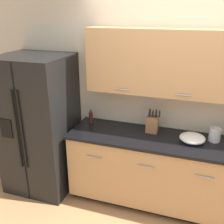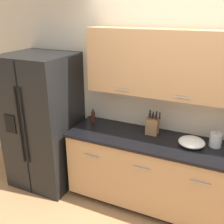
{
  "view_description": "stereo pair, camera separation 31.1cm",
  "coord_description": "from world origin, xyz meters",
  "px_view_note": "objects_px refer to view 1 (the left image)",
  "views": [
    {
      "loc": [
        0.1,
        -1.96,
        2.33
      ],
      "look_at": [
        -0.82,
        0.81,
        1.18
      ],
      "focal_mm": 42.0,
      "sensor_mm": 36.0,
      "label": 1
    },
    {
      "loc": [
        0.39,
        -1.85,
        2.33
      ],
      "look_at": [
        -0.82,
        0.81,
        1.18
      ],
      "focal_mm": 42.0,
      "sensor_mm": 36.0,
      "label": 2
    }
  ],
  "objects_px": {
    "knife_block": "(152,124)",
    "mixing_bowl": "(192,138)",
    "refrigerator": "(39,125)",
    "oil_bottle": "(91,117)",
    "steel_canister": "(215,135)"
  },
  "relations": [
    {
      "from": "knife_block",
      "to": "mixing_bowl",
      "type": "height_order",
      "value": "knife_block"
    },
    {
      "from": "steel_canister",
      "to": "refrigerator",
      "type": "bearing_deg",
      "value": -174.8
    },
    {
      "from": "knife_block",
      "to": "mixing_bowl",
      "type": "relative_size",
      "value": 1.03
    },
    {
      "from": "knife_block",
      "to": "mixing_bowl",
      "type": "bearing_deg",
      "value": -12.1
    },
    {
      "from": "refrigerator",
      "to": "mixing_bowl",
      "type": "height_order",
      "value": "refrigerator"
    },
    {
      "from": "oil_bottle",
      "to": "steel_canister",
      "type": "xyz_separation_m",
      "value": [
        1.52,
        -0.03,
        -0.01
      ]
    },
    {
      "from": "refrigerator",
      "to": "oil_bottle",
      "type": "height_order",
      "value": "refrigerator"
    },
    {
      "from": "oil_bottle",
      "to": "mixing_bowl",
      "type": "bearing_deg",
      "value": -5.28
    },
    {
      "from": "refrigerator",
      "to": "oil_bottle",
      "type": "xyz_separation_m",
      "value": [
        0.64,
        0.22,
        0.11
      ]
    },
    {
      "from": "mixing_bowl",
      "to": "refrigerator",
      "type": "bearing_deg",
      "value": -176.93
    },
    {
      "from": "refrigerator",
      "to": "knife_block",
      "type": "xyz_separation_m",
      "value": [
        1.45,
        0.21,
        0.13
      ]
    },
    {
      "from": "mixing_bowl",
      "to": "steel_canister",
      "type": "bearing_deg",
      "value": 21.67
    },
    {
      "from": "knife_block",
      "to": "oil_bottle",
      "type": "relative_size",
      "value": 1.6
    },
    {
      "from": "knife_block",
      "to": "mixing_bowl",
      "type": "distance_m",
      "value": 0.49
    },
    {
      "from": "knife_block",
      "to": "steel_canister",
      "type": "bearing_deg",
      "value": -0.69
    }
  ]
}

